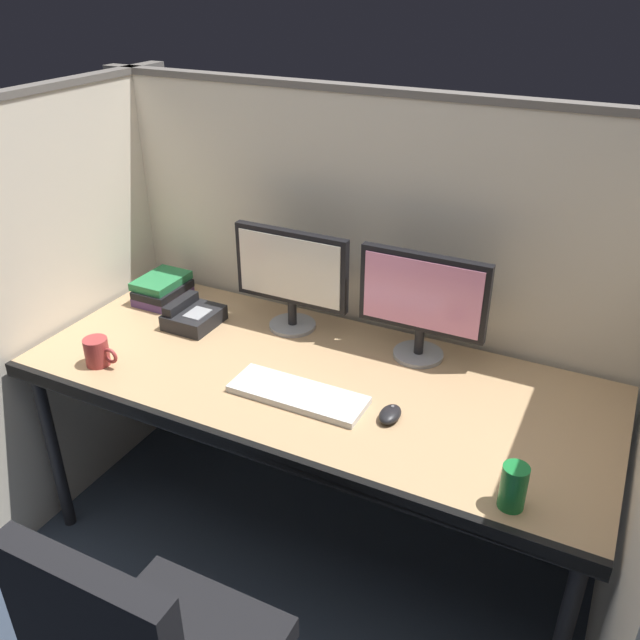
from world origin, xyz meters
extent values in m
plane|color=#2D3847|center=(0.00, 0.00, 0.00)|extent=(8.00, 8.00, 0.00)
cube|color=beige|center=(0.00, 0.74, 0.78)|extent=(2.20, 0.05, 1.55)
cube|color=#605B56|center=(0.00, 0.74, 1.56)|extent=(2.21, 0.06, 0.02)
cube|color=beige|center=(-0.99, 0.20, 0.78)|extent=(0.05, 1.40, 1.55)
cube|color=#605B56|center=(-0.99, 0.20, 1.56)|extent=(0.06, 1.41, 0.02)
cube|color=tan|center=(0.00, 0.30, 0.72)|extent=(1.90, 0.80, 0.04)
cube|color=black|center=(0.00, -0.09, 0.72)|extent=(1.90, 0.02, 0.05)
cylinder|color=black|center=(-0.89, -0.04, 0.35)|extent=(0.04, 0.04, 0.70)
cylinder|color=black|center=(-0.89, 0.64, 0.35)|extent=(0.04, 0.04, 0.70)
cylinder|color=black|center=(0.89, 0.64, 0.35)|extent=(0.04, 0.04, 0.70)
cylinder|color=gray|center=(-0.22, 0.56, 0.75)|extent=(0.17, 0.17, 0.01)
cylinder|color=black|center=(-0.22, 0.56, 0.80)|extent=(0.03, 0.03, 0.09)
cube|color=black|center=(-0.22, 0.56, 0.98)|extent=(0.43, 0.03, 0.27)
cube|color=silver|center=(-0.22, 0.54, 0.98)|extent=(0.39, 0.01, 0.23)
cylinder|color=gray|center=(0.26, 0.57, 0.75)|extent=(0.17, 0.17, 0.01)
cylinder|color=black|center=(0.26, 0.57, 0.80)|extent=(0.03, 0.03, 0.09)
cube|color=black|center=(0.26, 0.57, 0.98)|extent=(0.43, 0.03, 0.27)
cube|color=pink|center=(0.26, 0.55, 0.98)|extent=(0.39, 0.01, 0.23)
cube|color=silver|center=(0.01, 0.17, 0.75)|extent=(0.43, 0.15, 0.02)
ellipsoid|color=black|center=(0.31, 0.19, 0.76)|extent=(0.06, 0.10, 0.03)
cylinder|color=#59595B|center=(0.31, 0.21, 0.77)|extent=(0.01, 0.01, 0.01)
cube|color=black|center=(-0.55, 0.41, 0.77)|extent=(0.17, 0.19, 0.06)
cube|color=black|center=(-0.60, 0.41, 0.81)|extent=(0.04, 0.17, 0.03)
cube|color=gray|center=(-0.52, 0.40, 0.80)|extent=(0.07, 0.09, 0.00)
cylinder|color=#197233|center=(0.70, -0.01, 0.80)|extent=(0.07, 0.07, 0.12)
cube|color=#4C3366|center=(-0.78, 0.52, 0.76)|extent=(0.15, 0.21, 0.03)
cube|color=black|center=(-0.77, 0.52, 0.79)|extent=(0.15, 0.21, 0.03)
cube|color=#26723F|center=(-0.79, 0.53, 0.82)|extent=(0.15, 0.21, 0.03)
cylinder|color=#993333|center=(-0.67, 0.04, 0.79)|extent=(0.08, 0.08, 0.09)
torus|color=#993333|center=(-0.61, 0.04, 0.79)|extent=(0.06, 0.01, 0.06)
camera|label=1|loc=(0.84, -1.32, 1.93)|focal=37.63mm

